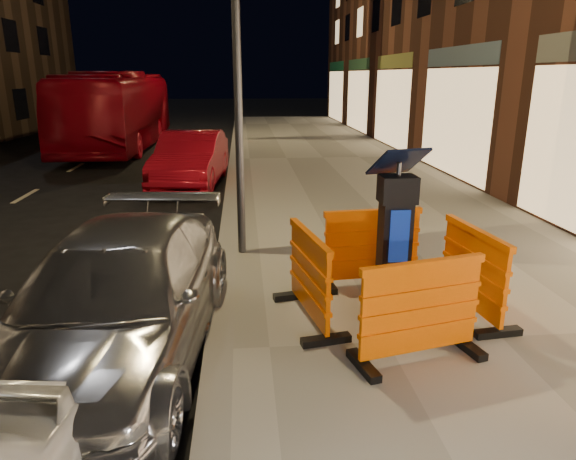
{
  "coord_description": "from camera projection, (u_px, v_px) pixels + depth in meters",
  "views": [
    {
      "loc": [
        0.3,
        -4.7,
        2.84
      ],
      "look_at": [
        0.8,
        1.0,
        1.1
      ],
      "focal_mm": 32.0,
      "sensor_mm": 36.0,
      "label": 1
    }
  ],
  "objects": [
    {
      "name": "ground_plane",
      "position": [
        219.0,
        362.0,
        5.28
      ],
      "size": [
        120.0,
        120.0,
        0.0
      ],
      "primitive_type": "plane",
      "color": "black",
      "rests_on": "ground"
    },
    {
      "name": "sidewalk",
      "position": [
        500.0,
        343.0,
        5.51
      ],
      "size": [
        6.0,
        60.0,
        0.15
      ],
      "primitive_type": "cube",
      "color": "gray",
      "rests_on": "ground"
    },
    {
      "name": "kerb",
      "position": [
        219.0,
        356.0,
        5.25
      ],
      "size": [
        0.3,
        60.0,
        0.15
      ],
      "primitive_type": "cube",
      "color": "slate",
      "rests_on": "ground"
    },
    {
      "name": "parking_kiosk",
      "position": [
        394.0,
        240.0,
        5.7
      ],
      "size": [
        0.66,
        0.66,
        1.84
      ],
      "primitive_type": "cube",
      "rotation": [
        0.0,
        0.0,
        0.15
      ],
      "color": "black",
      "rests_on": "sidewalk"
    },
    {
      "name": "barrier_front",
      "position": [
        420.0,
        311.0,
        4.91
      ],
      "size": [
        1.41,
        0.84,
        1.03
      ],
      "primitive_type": "cube",
      "rotation": [
        0.0,
        0.0,
        0.24
      ],
      "color": "#F66001",
      "rests_on": "sidewalk"
    },
    {
      "name": "barrier_back",
      "position": [
        372.0,
        247.0,
        6.72
      ],
      "size": [
        1.37,
        0.67,
        1.03
      ],
      "primitive_type": "cube",
      "rotation": [
        0.0,
        0.0,
        0.1
      ],
      "color": "#F66001",
      "rests_on": "sidewalk"
    },
    {
      "name": "barrier_kerbside",
      "position": [
        309.0,
        277.0,
        5.74
      ],
      "size": [
        0.78,
        1.4,
        1.03
      ],
      "primitive_type": "cube",
      "rotation": [
        0.0,
        0.0,
        1.76
      ],
      "color": "#F66001",
      "rests_on": "sidewalk"
    },
    {
      "name": "barrier_bldgside",
      "position": [
        473.0,
        272.0,
        5.9
      ],
      "size": [
        0.69,
        1.37,
        1.03
      ],
      "primitive_type": "cube",
      "rotation": [
        0.0,
        0.0,
        1.69
      ],
      "color": "#F66001",
      "rests_on": "sidewalk"
    },
    {
      "name": "car_silver",
      "position": [
        124.0,
        357.0,
        5.38
      ],
      "size": [
        2.24,
        4.68,
        1.32
      ],
      "primitive_type": "imported",
      "rotation": [
        0.0,
        0.0,
        -0.09
      ],
      "color": "#B0B0B5",
      "rests_on": "ground"
    },
    {
      "name": "car_red",
      "position": [
        192.0,
        185.0,
        13.7
      ],
      "size": [
        1.85,
        4.37,
        1.4
      ],
      "primitive_type": "imported",
      "rotation": [
        0.0,
        0.0,
        -0.09
      ],
      "color": "maroon",
      "rests_on": "ground"
    },
    {
      "name": "bus_doubledecker",
      "position": [
        123.0,
        148.0,
        20.54
      ],
      "size": [
        2.54,
        10.59,
        2.95
      ],
      "primitive_type": "imported",
      "rotation": [
        0.0,
        0.0,
        0.01
      ],
      "color": "maroon",
      "rests_on": "ground"
    },
    {
      "name": "street_lamp_mid",
      "position": [
        237.0,
        51.0,
        7.24
      ],
      "size": [
        0.12,
        0.12,
        6.0
      ],
      "primitive_type": "cylinder",
      "color": "#3F3F44",
      "rests_on": "sidewalk"
    },
    {
      "name": "street_lamp_far",
      "position": [
        239.0,
        67.0,
        21.53
      ],
      "size": [
        0.12,
        0.12,
        6.0
      ],
      "primitive_type": "cylinder",
      "color": "#3F3F44",
      "rests_on": "sidewalk"
    }
  ]
}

